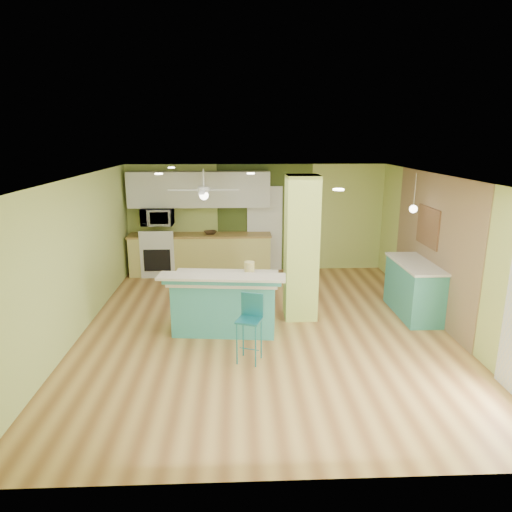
# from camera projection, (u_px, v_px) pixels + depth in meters

# --- Properties ---
(floor) EXTENTS (6.00, 7.00, 0.01)m
(floor) POSITION_uv_depth(u_px,v_px,m) (265.00, 328.00, 7.65)
(floor) COLOR #915D33
(floor) RESTS_ON ground
(ceiling) EXTENTS (6.00, 7.00, 0.01)m
(ceiling) POSITION_uv_depth(u_px,v_px,m) (266.00, 177.00, 7.01)
(ceiling) COLOR white
(ceiling) RESTS_ON wall_back
(wall_back) EXTENTS (6.00, 0.01, 2.50)m
(wall_back) POSITION_uv_depth(u_px,v_px,m) (256.00, 218.00, 10.72)
(wall_back) COLOR #BBCD6E
(wall_back) RESTS_ON floor
(wall_front) EXTENTS (6.00, 0.01, 2.50)m
(wall_front) POSITION_uv_depth(u_px,v_px,m) (291.00, 359.00, 3.94)
(wall_front) COLOR #BBCD6E
(wall_front) RESTS_ON floor
(wall_left) EXTENTS (0.01, 7.00, 2.50)m
(wall_left) POSITION_uv_depth(u_px,v_px,m) (76.00, 258.00, 7.21)
(wall_left) COLOR #BBCD6E
(wall_left) RESTS_ON floor
(wall_right) EXTENTS (0.01, 7.00, 2.50)m
(wall_right) POSITION_uv_depth(u_px,v_px,m) (449.00, 254.00, 7.45)
(wall_right) COLOR #BBCD6E
(wall_right) RESTS_ON floor
(wood_panel) EXTENTS (0.02, 3.40, 2.50)m
(wood_panel) POSITION_uv_depth(u_px,v_px,m) (432.00, 246.00, 8.03)
(wood_panel) COLOR #82644A
(wood_panel) RESTS_ON floor
(olive_accent) EXTENTS (2.20, 0.02, 2.50)m
(olive_accent) POSITION_uv_depth(u_px,v_px,m) (265.00, 218.00, 10.71)
(olive_accent) COLOR #425321
(olive_accent) RESTS_ON floor
(interior_door) EXTENTS (0.82, 0.05, 2.00)m
(interior_door) POSITION_uv_depth(u_px,v_px,m) (265.00, 229.00, 10.74)
(interior_door) COLOR white
(interior_door) RESTS_ON floor
(column) EXTENTS (0.55, 0.55, 2.50)m
(column) POSITION_uv_depth(u_px,v_px,m) (301.00, 248.00, 7.84)
(column) COLOR #B6CB5E
(column) RESTS_ON floor
(kitchen_run) EXTENTS (3.25, 0.63, 0.94)m
(kitchen_run) POSITION_uv_depth(u_px,v_px,m) (201.00, 254.00, 10.57)
(kitchen_run) COLOR #D1C56D
(kitchen_run) RESTS_ON floor
(stove) EXTENTS (0.76, 0.66, 1.08)m
(stove) POSITION_uv_depth(u_px,v_px,m) (159.00, 255.00, 10.52)
(stove) COLOR silver
(stove) RESTS_ON floor
(upper_cabinets) EXTENTS (3.20, 0.34, 0.80)m
(upper_cabinets) POSITION_uv_depth(u_px,v_px,m) (199.00, 189.00, 10.30)
(upper_cabinets) COLOR silver
(upper_cabinets) RESTS_ON wall_back
(microwave) EXTENTS (0.70, 0.48, 0.39)m
(microwave) POSITION_uv_depth(u_px,v_px,m) (157.00, 217.00, 10.30)
(microwave) COLOR white
(microwave) RESTS_ON wall_back
(ceiling_fan) EXTENTS (1.41, 1.41, 0.61)m
(ceiling_fan) POSITION_uv_depth(u_px,v_px,m) (204.00, 191.00, 9.01)
(ceiling_fan) COLOR white
(ceiling_fan) RESTS_ON ceiling
(pendant_lamp) EXTENTS (0.14, 0.14, 0.69)m
(pendant_lamp) POSITION_uv_depth(u_px,v_px,m) (413.00, 209.00, 8.00)
(pendant_lamp) COLOR white
(pendant_lamp) RESTS_ON ceiling
(wall_decor) EXTENTS (0.03, 0.90, 0.70)m
(wall_decor) POSITION_uv_depth(u_px,v_px,m) (428.00, 227.00, 8.15)
(wall_decor) COLOR brown
(wall_decor) RESTS_ON wood_panel
(peninsula) EXTENTS (2.00, 1.22, 1.05)m
(peninsula) POSITION_uv_depth(u_px,v_px,m) (225.00, 302.00, 7.48)
(peninsula) COLOR teal
(peninsula) RESTS_ON floor
(bar_stool) EXTENTS (0.42, 0.42, 0.98)m
(bar_stool) POSITION_uv_depth(u_px,v_px,m) (251.00, 317.00, 6.42)
(bar_stool) COLOR teal
(bar_stool) RESTS_ON floor
(side_counter) EXTENTS (0.64, 1.50, 0.97)m
(side_counter) POSITION_uv_depth(u_px,v_px,m) (414.00, 288.00, 8.14)
(side_counter) COLOR teal
(side_counter) RESTS_ON floor
(fruit_bowl) EXTENTS (0.36, 0.36, 0.07)m
(fruit_bowl) POSITION_uv_depth(u_px,v_px,m) (210.00, 233.00, 10.45)
(fruit_bowl) COLOR #372616
(fruit_bowl) RESTS_ON kitchen_run
(canister) EXTENTS (0.17, 0.17, 0.19)m
(canister) POSITION_uv_depth(u_px,v_px,m) (249.00, 267.00, 7.57)
(canister) COLOR gold
(canister) RESTS_ON peninsula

